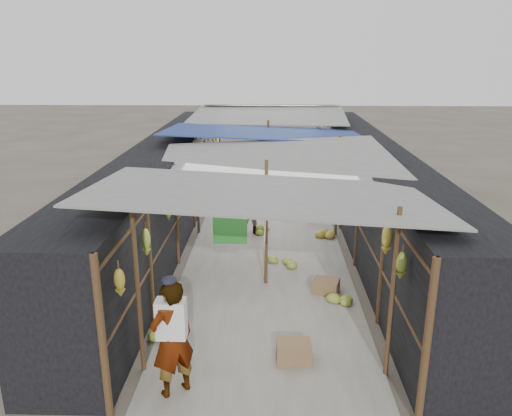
# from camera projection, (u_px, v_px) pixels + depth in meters

# --- Properties ---
(ground) EXTENTS (80.00, 80.00, 0.00)m
(ground) POSITION_uv_depth(u_px,v_px,m) (264.00, 372.00, 7.43)
(ground) COLOR #6B6356
(ground) RESTS_ON ground
(aisle_slab) EXTENTS (3.60, 16.00, 0.02)m
(aisle_slab) POSITION_uv_depth(u_px,v_px,m) (267.00, 227.00, 13.63)
(aisle_slab) COLOR #9E998E
(aisle_slab) RESTS_ON ground
(stall_left) EXTENTS (1.40, 15.00, 2.30)m
(stall_left) POSITION_uv_depth(u_px,v_px,m) (167.00, 186.00, 13.37)
(stall_left) COLOR black
(stall_left) RESTS_ON ground
(stall_right) EXTENTS (1.40, 15.00, 2.30)m
(stall_right) POSITION_uv_depth(u_px,v_px,m) (369.00, 187.00, 13.22)
(stall_right) COLOR black
(stall_right) RESTS_ON ground
(crate_near) EXTENTS (0.54, 0.43, 0.32)m
(crate_near) POSITION_uv_depth(u_px,v_px,m) (294.00, 352.00, 7.65)
(crate_near) COLOR olive
(crate_near) RESTS_ON ground
(crate_mid) EXTENTS (0.58, 0.52, 0.29)m
(crate_mid) POSITION_uv_depth(u_px,v_px,m) (326.00, 287.00, 9.84)
(crate_mid) COLOR olive
(crate_mid) RESTS_ON ground
(crate_back) EXTENTS (0.47, 0.42, 0.26)m
(crate_back) POSITION_uv_depth(u_px,v_px,m) (242.00, 192.00, 16.68)
(crate_back) COLOR olive
(crate_back) RESTS_ON ground
(black_basin) EXTENTS (0.61, 0.61, 0.18)m
(black_basin) POSITION_uv_depth(u_px,v_px,m) (312.00, 186.00, 17.53)
(black_basin) COLOR black
(black_basin) RESTS_ON ground
(vendor_elderly) EXTENTS (0.74, 0.71, 1.71)m
(vendor_elderly) POSITION_uv_depth(u_px,v_px,m) (172.00, 339.00, 6.73)
(vendor_elderly) COLOR white
(vendor_elderly) RESTS_ON ground
(shopper_blue) EXTENTS (0.69, 0.54, 1.42)m
(shopper_blue) POSITION_uv_depth(u_px,v_px,m) (252.00, 210.00, 12.78)
(shopper_blue) COLOR #213DA9
(shopper_blue) RESTS_ON ground
(vendor_seated) EXTENTS (0.56, 0.64, 0.86)m
(vendor_seated) POSITION_uv_depth(u_px,v_px,m) (308.00, 207.00, 14.00)
(vendor_seated) COLOR #4A4740
(vendor_seated) RESTS_ON ground
(market_canopy) EXTENTS (5.62, 15.20, 2.77)m
(market_canopy) POSITION_uv_depth(u_px,v_px,m) (269.00, 138.00, 13.23)
(market_canopy) COLOR brown
(market_canopy) RESTS_ON ground
(hanging_bananas) EXTENTS (3.95, 14.07, 0.87)m
(hanging_bananas) POSITION_uv_depth(u_px,v_px,m) (280.00, 167.00, 13.33)
(hanging_bananas) COLOR olive
(hanging_bananas) RESTS_ON ground
(floor_bananas) EXTENTS (3.83, 11.18, 0.35)m
(floor_bananas) POSITION_uv_depth(u_px,v_px,m) (266.00, 227.00, 13.20)
(floor_bananas) COLOR olive
(floor_bananas) RESTS_ON ground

